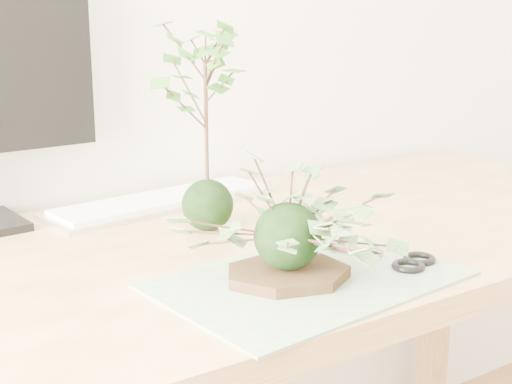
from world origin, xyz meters
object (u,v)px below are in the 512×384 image
Objects in this scene: desk at (270,283)px; keyboard at (163,201)px; maple_kokedama at (205,78)px; ivy_kokedama at (288,205)px.

keyboard reaches higher than desk.
keyboard is at bearing 87.27° from maple_kokedama.
ivy_kokedama reaches higher than keyboard.
ivy_kokedama is at bearing -96.77° from maple_kokedama.
desk is 0.35m from maple_kokedama.
ivy_kokedama is (-0.11, -0.19, 0.19)m from desk.
maple_kokedama is at bearing 83.23° from ivy_kokedama.
maple_kokedama is 0.30m from keyboard.
maple_kokedama is at bearing 136.84° from desk.
desk is 0.30m from ivy_kokedama.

